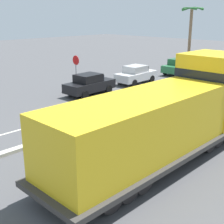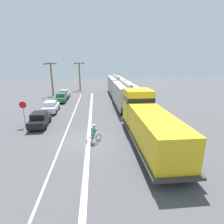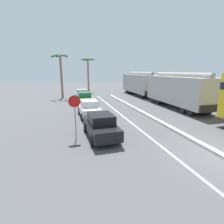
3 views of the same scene
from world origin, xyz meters
name	(u,v)px [view 3 (image 3 of 3)]	position (x,y,z in m)	size (l,w,h in m)	color
ground_plane	(223,158)	(0.00, 0.00, 0.00)	(120.00, 120.00, 0.00)	#4C4C4F
median_curb	(163,123)	(0.00, 6.00, 0.08)	(0.36, 36.00, 0.16)	beige
lane_stripe	(136,126)	(-2.40, 6.00, 0.00)	(0.14, 36.00, 0.01)	silver
hopper_car_lead	(178,90)	(5.28, 11.73, 2.08)	(2.90, 10.60, 4.18)	#ABA9A1
hopper_car_middle	(139,84)	(5.28, 23.33, 2.08)	(2.90, 10.60, 4.18)	#A3A099
parked_car_black	(101,125)	(-5.57, 4.42, 0.82)	(1.99, 4.28, 1.62)	black
parked_car_white	(89,108)	(-5.63, 10.10, 0.82)	(1.94, 4.25, 1.62)	silver
parked_car_green	(85,98)	(-5.39, 16.72, 0.82)	(1.90, 4.23, 1.62)	#286B3D
parked_car_silver	(82,95)	(-5.41, 20.46, 0.82)	(1.97, 4.27, 1.62)	#B7BABF
stop_sign	(75,109)	(-7.20, 4.46, 2.02)	(0.76, 0.08, 2.88)	gray
palm_tree_near	(61,66)	(-8.36, 23.41, 5.07)	(2.55, 2.65, 7.05)	#846647
palm_tree_far	(88,67)	(-3.13, 30.55, 5.20)	(2.72, 2.76, 7.03)	#846647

